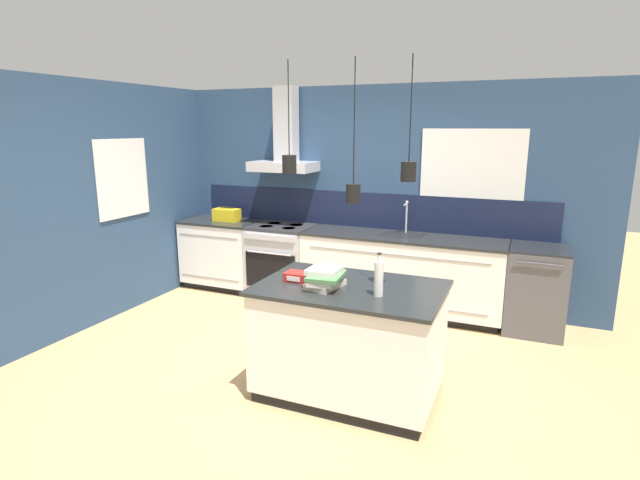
{
  "coord_description": "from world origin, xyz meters",
  "views": [
    {
      "loc": [
        1.87,
        -3.77,
        2.12
      ],
      "look_at": [
        0.03,
        0.55,
        1.05
      ],
      "focal_mm": 28.0,
      "sensor_mm": 36.0,
      "label": 1
    }
  ],
  "objects_px": {
    "dishwasher": "(536,290)",
    "oven_range": "(282,261)",
    "book_stack": "(325,278)",
    "yellow_toolbox": "(227,215)",
    "red_supply_box": "(297,276)",
    "bottle_on_island": "(379,278)"
  },
  "relations": [
    {
      "from": "book_stack",
      "to": "yellow_toolbox",
      "type": "xyz_separation_m",
      "value": [
        -2.25,
        2.08,
        0.0
      ]
    },
    {
      "from": "red_supply_box",
      "to": "oven_range",
      "type": "bearing_deg",
      "value": 120.52
    },
    {
      "from": "dishwasher",
      "to": "red_supply_box",
      "type": "bearing_deg",
      "value": -132.04
    },
    {
      "from": "dishwasher",
      "to": "oven_range",
      "type": "bearing_deg",
      "value": -179.92
    },
    {
      "from": "book_stack",
      "to": "yellow_toolbox",
      "type": "bearing_deg",
      "value": 137.37
    },
    {
      "from": "dishwasher",
      "to": "bottle_on_island",
      "type": "xyz_separation_m",
      "value": [
        -1.1,
        -2.1,
        0.59
      ]
    },
    {
      "from": "bottle_on_island",
      "to": "red_supply_box",
      "type": "bearing_deg",
      "value": 171.91
    },
    {
      "from": "bottle_on_island",
      "to": "book_stack",
      "type": "xyz_separation_m",
      "value": [
        -0.43,
        0.03,
        -0.06
      ]
    },
    {
      "from": "dishwasher",
      "to": "book_stack",
      "type": "relative_size",
      "value": 2.54
    },
    {
      "from": "red_supply_box",
      "to": "yellow_toolbox",
      "type": "bearing_deg",
      "value": 134.75
    },
    {
      "from": "book_stack",
      "to": "yellow_toolbox",
      "type": "relative_size",
      "value": 1.06
    },
    {
      "from": "red_supply_box",
      "to": "dishwasher",
      "type": "bearing_deg",
      "value": 47.96
    },
    {
      "from": "book_stack",
      "to": "yellow_toolbox",
      "type": "distance_m",
      "value": 3.06
    },
    {
      "from": "oven_range",
      "to": "yellow_toolbox",
      "type": "distance_m",
      "value": 0.97
    },
    {
      "from": "yellow_toolbox",
      "to": "dishwasher",
      "type": "bearing_deg",
      "value": -0.0
    },
    {
      "from": "dishwasher",
      "to": "book_stack",
      "type": "distance_m",
      "value": 2.64
    },
    {
      "from": "bottle_on_island",
      "to": "yellow_toolbox",
      "type": "distance_m",
      "value": 3.41
    },
    {
      "from": "bottle_on_island",
      "to": "yellow_toolbox",
      "type": "xyz_separation_m",
      "value": [
        -2.69,
        2.1,
        -0.06
      ]
    },
    {
      "from": "bottle_on_island",
      "to": "book_stack",
      "type": "height_order",
      "value": "bottle_on_island"
    },
    {
      "from": "dishwasher",
      "to": "yellow_toolbox",
      "type": "relative_size",
      "value": 2.68
    },
    {
      "from": "oven_range",
      "to": "book_stack",
      "type": "xyz_separation_m",
      "value": [
        1.45,
        -2.07,
        0.53
      ]
    },
    {
      "from": "dishwasher",
      "to": "bottle_on_island",
      "type": "bearing_deg",
      "value": -117.63
    }
  ]
}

